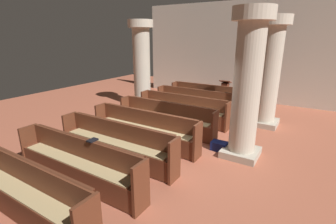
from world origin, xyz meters
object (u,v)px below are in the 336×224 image
object	(u,v)px
pew_row_3	(166,117)
kneeler_box_navy	(219,146)
pew_row_0	(208,96)
pew_row_7	(21,189)
pillar_aisle_side	(269,71)
pew_row_6	(77,161)
pillar_aisle_rear	(247,84)
lectern	(225,94)
pillar_far_side	(142,63)
pew_row_4	(144,127)
pew_row_5	(116,142)
pew_row_1	(196,101)
hymn_book	(92,140)
pew_row_2	(183,108)

from	to	relation	value
pew_row_3	kneeler_box_navy	size ratio (longest dim) A/B	8.07
pew_row_0	pew_row_7	world-z (taller)	same
pew_row_0	pillar_aisle_side	world-z (taller)	pillar_aisle_side
pew_row_7	pillar_aisle_side	size ratio (longest dim) A/B	0.94
pew_row_6	pillar_aisle_side	world-z (taller)	pillar_aisle_side
pillar_aisle_rear	lectern	distance (m)	5.37
pillar_far_side	lectern	xyz separation A→B (m)	(2.88, 2.32, -1.41)
pillar_aisle_side	kneeler_box_navy	distance (m)	3.29
pew_row_3	pillar_aisle_side	size ratio (longest dim) A/B	0.94
pillar_far_side	lectern	size ratio (longest dim) A/B	3.31
pew_row_4	lectern	bearing A→B (deg)	85.68
pew_row_0	pew_row_6	bearing A→B (deg)	-90.00
pew_row_5	pillar_aisle_side	distance (m)	5.43
pew_row_1	pillar_far_side	size ratio (longest dim) A/B	0.94
pew_row_7	pillar_aisle_rear	distance (m)	5.04
pew_row_0	kneeler_box_navy	xyz separation A→B (m)	(1.94, -3.76, -0.39)
pew_row_7	lectern	world-z (taller)	lectern
pillar_far_side	hymn_book	size ratio (longest dim) A/B	17.53
pew_row_1	pillar_aisle_side	xyz separation A→B (m)	(2.52, 0.09, 1.35)
pew_row_3	pew_row_5	size ratio (longest dim) A/B	1.00
pew_row_5	pillar_aisle_rear	distance (m)	3.42
pillar_aisle_side	hymn_book	distance (m)	6.06
pillar_aisle_rear	pillar_far_side	bearing A→B (deg)	154.15
lectern	kneeler_box_navy	xyz separation A→B (m)	(1.52, -4.72, -0.33)
pew_row_5	pillar_aisle_side	world-z (taller)	pillar_aisle_side
pillar_aisle_side	lectern	world-z (taller)	pillar_aisle_side
pew_row_7	lectern	xyz separation A→B (m)	(0.41, 8.88, -0.06)
pew_row_0	lectern	distance (m)	1.05
pew_row_6	pillar_aisle_rear	xyz separation A→B (m)	(2.52, 3.02, 1.35)
pew_row_7	pillar_aisle_side	distance (m)	7.46
pew_row_2	lectern	bearing A→B (deg)	82.67
pillar_aisle_rear	pew_row_4	bearing A→B (deg)	-163.38
pew_row_1	pew_row_7	distance (m)	6.79
pew_row_2	pew_row_3	world-z (taller)	same
pew_row_4	pillar_far_side	size ratio (longest dim) A/B	0.94
lectern	pew_row_1	bearing A→B (deg)	-101.21
pillar_aisle_rear	pew_row_0	bearing A→B (deg)	123.72
pew_row_6	hymn_book	size ratio (longest dim) A/B	16.42
pew_row_1	pillar_aisle_rear	size ratio (longest dim) A/B	0.94
pillar_aisle_side	pillar_far_side	xyz separation A→B (m)	(-4.99, -0.32, 0.00)
pew_row_5	pew_row_7	distance (m)	2.26
pew_row_7	kneeler_box_navy	bearing A→B (deg)	65.03
pew_row_0	pillar_aisle_rear	bearing A→B (deg)	-56.28
pew_row_0	pew_row_5	bearing A→B (deg)	-90.00
pew_row_2	kneeler_box_navy	bearing A→B (deg)	-37.77
pew_row_3	pew_row_6	xyz separation A→B (m)	(0.00, -3.40, 0.00)
hymn_book	pew_row_0	bearing A→B (deg)	92.48
pew_row_0	pew_row_3	bearing A→B (deg)	-90.00
pillar_aisle_rear	pew_row_6	bearing A→B (deg)	-129.87
pew_row_3	kneeler_box_navy	world-z (taller)	pew_row_3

